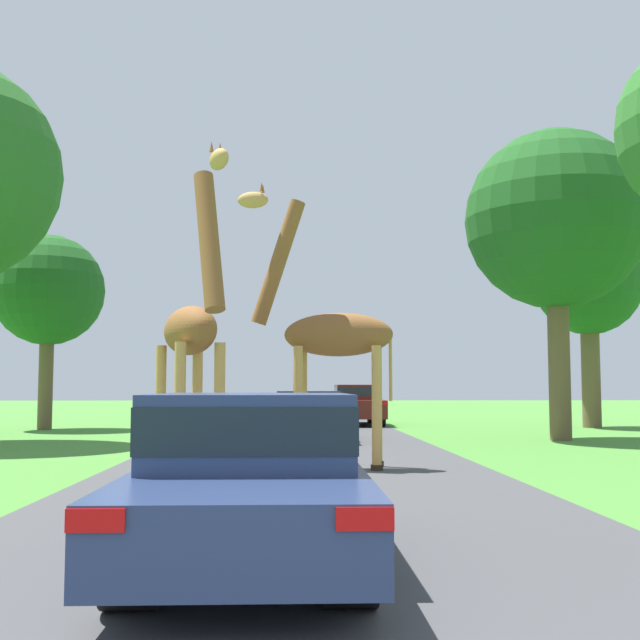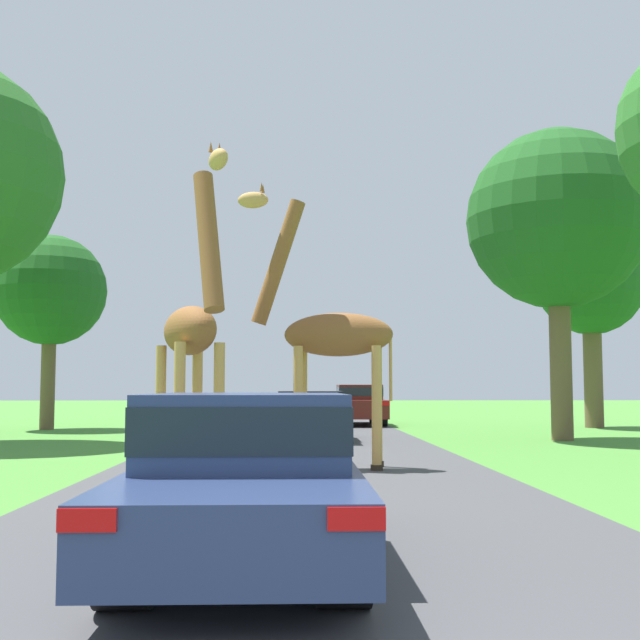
# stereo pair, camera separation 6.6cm
# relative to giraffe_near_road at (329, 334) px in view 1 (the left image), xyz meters

# --- Properties ---
(road) EXTENTS (6.60, 120.00, 0.00)m
(road) POSITION_rel_giraffe_near_road_xyz_m (-0.53, 16.64, -2.33)
(road) COLOR #424244
(road) RESTS_ON ground
(giraffe_near_road) EXTENTS (2.83, 1.03, 5.09)m
(giraffe_near_road) POSITION_rel_giraffe_near_road_xyz_m (0.00, 0.00, 0.00)
(giraffe_near_road) COLOR tan
(giraffe_near_road) RESTS_ON ground
(giraffe_companion) EXTENTS (1.46, 2.64, 5.05)m
(giraffe_companion) POSITION_rel_giraffe_near_road_xyz_m (-2.24, -1.35, -0.01)
(giraffe_companion) COLOR tan
(giraffe_companion) RESTS_ON ground
(car_lead_maroon) EXTENTS (1.75, 4.70, 1.36)m
(car_lead_maroon) POSITION_rel_giraffe_near_road_xyz_m (-0.99, -7.42, -1.60)
(car_lead_maroon) COLOR navy
(car_lead_maroon) RESTS_ON ground
(car_queue_right) EXTENTS (1.88, 4.25, 1.29)m
(car_queue_right) POSITION_rel_giraffe_near_road_xyz_m (-0.20, 7.47, -1.63)
(car_queue_right) COLOR black
(car_queue_right) RESTS_ON ground
(car_queue_left) EXTENTS (1.75, 4.57, 1.48)m
(car_queue_left) POSITION_rel_giraffe_near_road_xyz_m (1.77, 15.67, -1.55)
(car_queue_left) COLOR #561914
(car_queue_left) RESTS_ON ground
(tree_left_edge) EXTENTS (3.73, 3.73, 6.94)m
(tree_left_edge) POSITION_rel_giraffe_near_road_xyz_m (9.70, 13.33, 2.64)
(tree_left_edge) COLOR brown
(tree_left_edge) RESTS_ON ground
(tree_far_right) EXTENTS (3.69, 3.69, 6.47)m
(tree_far_right) POSITION_rel_giraffe_near_road_xyz_m (-8.79, 12.72, 2.25)
(tree_far_right) COLOR brown
(tree_far_right) RESTS_ON ground
(tree_mid_field) EXTENTS (4.84, 4.84, 8.34)m
(tree_mid_field) POSITION_rel_giraffe_near_road_xyz_m (6.45, 6.94, 3.53)
(tree_mid_field) COLOR brown
(tree_mid_field) RESTS_ON ground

